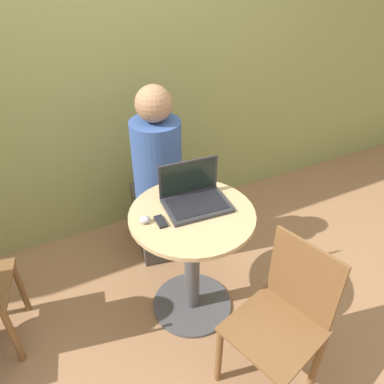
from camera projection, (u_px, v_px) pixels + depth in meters
ground_plane at (192, 304)px, 2.45m from camera, size 12.00×12.00×0.00m
back_wall at (121, 61)px, 2.50m from camera, size 7.00×0.05×2.60m
round_table at (192, 250)px, 2.17m from camera, size 0.69×0.69×0.76m
laptop at (194, 197)px, 2.07m from camera, size 0.37×0.28×0.23m
cell_phone at (161, 221)px, 1.95m from camera, size 0.05×0.10×0.02m
computer_mouse at (145, 220)px, 1.94m from camera, size 0.06×0.05×0.04m
chair_empty at (282, 320)px, 1.82m from camera, size 0.50×0.50×0.87m
person_seated at (157, 189)px, 2.58m from camera, size 0.37×0.51×1.30m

